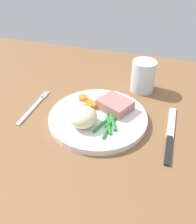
% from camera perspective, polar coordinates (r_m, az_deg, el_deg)
% --- Properties ---
extents(dining_table, '(1.20, 0.90, 0.02)m').
position_cam_1_polar(dining_table, '(0.60, -1.86, -3.30)').
color(dining_table, brown).
rests_on(dining_table, ground).
extents(dinner_plate, '(0.25, 0.25, 0.02)m').
position_cam_1_polar(dinner_plate, '(0.60, 0.00, -1.37)').
color(dinner_plate, white).
rests_on(dinner_plate, dining_table).
extents(meat_portion, '(0.10, 0.09, 0.03)m').
position_cam_1_polar(meat_portion, '(0.61, 4.06, 1.73)').
color(meat_portion, '#B2756B').
rests_on(meat_portion, dinner_plate).
extents(mashed_potatoes, '(0.07, 0.07, 0.04)m').
position_cam_1_polar(mashed_potatoes, '(0.55, -3.55, -1.20)').
color(mashed_potatoes, beige).
rests_on(mashed_potatoes, dinner_plate).
extents(carrot_slices, '(0.06, 0.07, 0.01)m').
position_cam_1_polar(carrot_slices, '(0.62, -2.52, 1.86)').
color(carrot_slices, orange).
rests_on(carrot_slices, dinner_plate).
extents(green_beans, '(0.05, 0.11, 0.01)m').
position_cam_1_polar(green_beans, '(0.57, 2.79, -2.40)').
color(green_beans, '#2D8C38').
rests_on(green_beans, dinner_plate).
extents(fork, '(0.01, 0.17, 0.00)m').
position_cam_1_polar(fork, '(0.67, -15.14, 1.05)').
color(fork, silver).
rests_on(fork, dining_table).
extents(knife, '(0.02, 0.20, 0.01)m').
position_cam_1_polar(knife, '(0.59, 16.80, -5.18)').
color(knife, black).
rests_on(knife, dining_table).
extents(water_glass, '(0.07, 0.07, 0.09)m').
position_cam_1_polar(water_glass, '(0.72, 10.64, 7.92)').
color(water_glass, silver).
rests_on(water_glass, dining_table).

